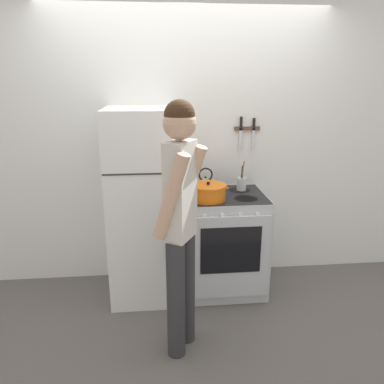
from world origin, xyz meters
The scene contains 9 objects.
ground_plane centered at (0.00, 0.00, 0.00)m, with size 14.00×14.00×0.00m, color #5B5654.
wall_back centered at (0.00, 0.03, 1.27)m, with size 10.00×0.06×2.55m.
refrigerator centered at (-0.41, -0.32, 0.83)m, with size 0.59×0.67×1.67m.
stove_range centered at (0.30, -0.34, 0.46)m, with size 0.72×0.67×0.91m.
dutch_oven_pot centered at (0.14, -0.44, 0.98)m, with size 0.35×0.31×0.16m.
tea_kettle centered at (0.15, -0.19, 0.98)m, with size 0.21×0.16×0.22m.
utensil_jar centered at (0.48, -0.18, 0.98)m, with size 0.09×0.09×0.28m.
person centered at (-0.14, -1.10, 1.01)m, with size 0.40×0.44×1.78m.
wall_knife_strip centered at (0.55, -0.02, 1.45)m, with size 0.24×0.03×0.32m.
Camera 1 is at (-0.29, -3.42, 1.90)m, focal length 35.00 mm.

